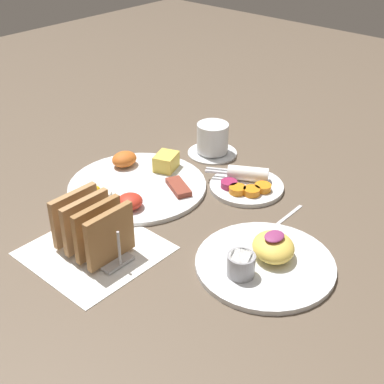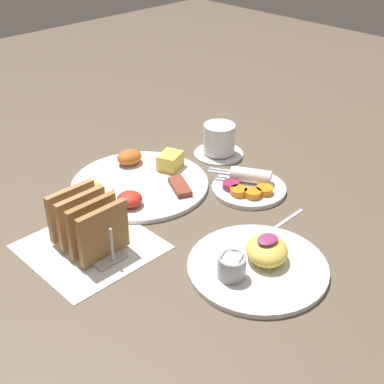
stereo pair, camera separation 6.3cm
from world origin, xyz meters
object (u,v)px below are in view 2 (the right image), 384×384
(plate_foreground, at_px, (257,262))
(toast_rack, at_px, (88,224))
(plate_breakfast, at_px, (140,181))
(coffee_cup, at_px, (219,141))
(plate_condiments, at_px, (249,186))

(plate_foreground, relative_size, toast_rack, 1.66)
(plate_breakfast, distance_m, plate_foreground, 0.37)
(plate_breakfast, height_order, toast_rack, toast_rack)
(coffee_cup, bearing_deg, plate_foreground, -128.19)
(plate_condiments, xyz_separation_m, toast_rack, (-0.36, 0.07, 0.04))
(plate_breakfast, distance_m, toast_rack, 0.24)
(plate_foreground, bearing_deg, toast_rack, 123.65)
(plate_condiments, xyz_separation_m, coffee_cup, (0.08, 0.16, 0.02))
(toast_rack, height_order, coffee_cup, toast_rack)
(plate_foreground, height_order, coffee_cup, coffee_cup)
(plate_breakfast, distance_m, coffee_cup, 0.23)
(toast_rack, bearing_deg, coffee_cup, 11.48)
(plate_condiments, bearing_deg, coffee_cup, 63.95)
(plate_condiments, relative_size, plate_foreground, 0.72)
(plate_foreground, bearing_deg, plate_condiments, 43.59)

